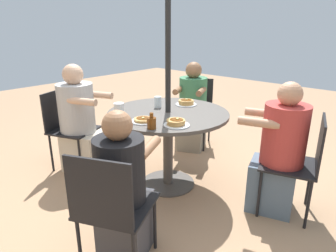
% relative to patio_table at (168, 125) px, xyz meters
% --- Properties ---
extents(ground_plane, '(12.00, 12.00, 0.00)m').
position_rel_patio_table_xyz_m(ground_plane, '(0.00, 0.00, -0.64)').
color(ground_plane, tan).
extents(patio_table, '(1.15, 1.15, 0.77)m').
position_rel_patio_table_xyz_m(patio_table, '(0.00, 0.00, 0.00)').
color(patio_table, '#4C4742').
rests_on(patio_table, ground).
extents(umbrella_pole, '(0.05, 0.05, 2.31)m').
position_rel_patio_table_xyz_m(umbrella_pole, '(0.00, 0.00, 0.51)').
color(umbrella_pole, black).
rests_on(umbrella_pole, ground).
extents(patio_chair_north, '(0.57, 0.57, 0.87)m').
position_rel_patio_table_xyz_m(patio_chair_north, '(1.11, 0.44, -0.14)').
color(patio_chair_north, black).
rests_on(patio_chair_north, ground).
extents(diner_north, '(0.60, 0.53, 1.17)m').
position_rel_patio_table_xyz_m(diner_north, '(0.95, 0.38, -0.11)').
color(diner_north, beige).
rests_on(diner_north, ground).
extents(patio_chair_east, '(0.58, 0.58, 0.87)m').
position_rel_patio_table_xyz_m(patio_chair_east, '(-0.51, 1.08, -0.14)').
color(patio_chair_east, black).
rests_on(patio_chair_east, ground).
extents(diner_east, '(0.49, 0.55, 1.07)m').
position_rel_patio_table_xyz_m(diner_east, '(-0.43, 0.93, -0.15)').
color(diner_east, '#3D3D42').
rests_on(diner_east, ground).
extents(patio_chair_south, '(0.55, 0.55, 0.87)m').
position_rel_patio_table_xyz_m(patio_chair_south, '(-1.14, -0.36, -0.14)').
color(patio_chair_south, black).
rests_on(patio_chair_south, ground).
extents(diner_south, '(0.57, 0.48, 1.14)m').
position_rel_patio_table_xyz_m(diner_south, '(-0.98, -0.31, -0.12)').
color(diner_south, slate).
rests_on(diner_south, ground).
extents(patio_chair_west, '(0.58, 0.58, 0.87)m').
position_rel_patio_table_xyz_m(patio_chair_west, '(0.50, -1.09, -0.14)').
color(patio_chair_west, black).
rests_on(patio_chair_west, ground).
extents(diner_west, '(0.50, 0.56, 1.12)m').
position_rel_patio_table_xyz_m(diner_west, '(0.43, -0.93, -0.13)').
color(diner_west, gray).
rests_on(diner_west, ground).
extents(pancake_plate_a, '(0.22, 0.22, 0.06)m').
position_rel_patio_table_xyz_m(pancake_plate_a, '(0.03, -0.31, 0.15)').
color(pancake_plate_a, white).
rests_on(pancake_plate_a, patio_table).
extents(pancake_plate_b, '(0.22, 0.22, 0.04)m').
position_rel_patio_table_xyz_m(pancake_plate_b, '(-0.05, 0.36, 0.14)').
color(pancake_plate_b, white).
rests_on(pancake_plate_b, patio_table).
extents(pancake_plate_c, '(0.22, 0.22, 0.06)m').
position_rel_patio_table_xyz_m(pancake_plate_c, '(-0.32, 0.26, 0.15)').
color(pancake_plate_c, white).
rests_on(pancake_plate_c, patio_table).
extents(syrup_bottle, '(0.09, 0.07, 0.13)m').
position_rel_patio_table_xyz_m(syrup_bottle, '(-0.22, 0.44, 0.18)').
color(syrup_bottle, brown).
rests_on(syrup_bottle, patio_table).
extents(coffee_cup, '(0.09, 0.09, 0.12)m').
position_rel_patio_table_xyz_m(coffee_cup, '(0.25, 0.38, 0.19)').
color(coffee_cup, white).
rests_on(coffee_cup, patio_table).
extents(drinking_glass_a, '(0.07, 0.07, 0.11)m').
position_rel_patio_table_xyz_m(drinking_glass_a, '(0.19, -0.06, 0.18)').
color(drinking_glass_a, silver).
rests_on(drinking_glass_a, patio_table).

